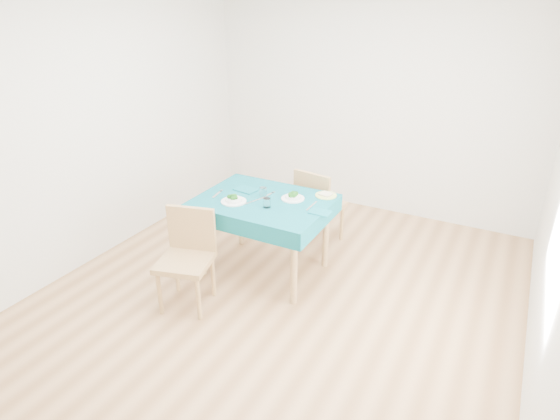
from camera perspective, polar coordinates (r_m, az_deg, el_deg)
The scene contains 16 objects.
room_shell at distance 3.70m, azimuth 0.00°, elevation 7.01°, with size 4.02×4.52×2.73m.
table at distance 4.48m, azimuth -1.93°, elevation -3.17°, with size 1.19×0.90×0.76m, color #08535E.
chair_near at distance 3.99m, azimuth -11.66°, elevation -4.92°, with size 0.43×0.47×1.07m, color #A07B4B.
chair_far at distance 4.97m, azimuth 5.05°, elevation 1.64°, with size 0.42×0.46×1.06m, color #A07B4B.
bowl_near at distance 4.26m, azimuth -5.68°, elevation 1.41°, with size 0.23×0.23×0.07m, color white, non-canonical shape.
bowl_far at distance 4.31m, azimuth 1.58°, elevation 1.74°, with size 0.22×0.22×0.07m, color white, non-canonical shape.
fork_near at distance 4.46m, azimuth -7.67°, elevation 1.93°, with size 0.02×0.19×0.00m, color silver.
knife_near at distance 4.28m, azimuth -3.12°, elevation 1.13°, with size 0.02×0.23×0.00m, color silver.
fork_far at distance 4.40m, azimuth -1.49°, elevation 1.81°, with size 0.02×0.18×0.00m, color silver.
knife_far at distance 4.18m, azimuth 3.88°, elevation 0.51°, with size 0.02×0.22×0.00m, color silver.
napkin_near at distance 4.52m, azimuth -4.18°, elevation 2.49°, with size 0.21×0.15×0.01m, color #0C5D68.
napkin_far at distance 4.06m, azimuth 4.91°, elevation -0.27°, with size 0.18×0.13×0.01m, color #0C5D68.
tumbler_center at distance 4.35m, azimuth -2.07°, elevation 2.18°, with size 0.07×0.07×0.09m, color white.
tumbler_side at distance 4.14m, azimuth -1.62°, elevation 0.87°, with size 0.07×0.07×0.08m, color white.
side_plate at distance 4.41m, azimuth 5.62°, elevation 1.79°, with size 0.20×0.20×0.01m, color #CCDC6B.
bread_slice at distance 4.40m, azimuth 5.63°, elevation 1.94°, with size 0.10×0.10×0.02m, color beige.
Camera 1 is at (1.65, -3.11, 2.49)m, focal length 30.00 mm.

